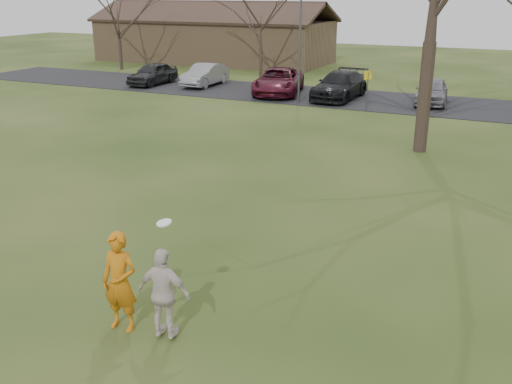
{
  "coord_description": "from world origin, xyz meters",
  "views": [
    {
      "loc": [
        5.44,
        -7.64,
        6.04
      ],
      "look_at": [
        0.0,
        4.0,
        1.5
      ],
      "focal_mm": 40.35,
      "sensor_mm": 36.0,
      "label": 1
    }
  ],
  "objects_px": {
    "player_defender": "(120,282)",
    "building": "(214,39)",
    "car_4": "(432,91)",
    "catching_play": "(164,294)",
    "car_3": "(340,85)",
    "car_1": "(205,75)",
    "car_2": "(278,81)",
    "car_0": "(153,74)",
    "lamp_post": "(300,30)"
  },
  "relations": [
    {
      "from": "car_0",
      "to": "player_defender",
      "type": "bearing_deg",
      "value": -56.3
    },
    {
      "from": "car_0",
      "to": "car_3",
      "type": "height_order",
      "value": "car_3"
    },
    {
      "from": "car_4",
      "to": "lamp_post",
      "type": "relative_size",
      "value": 0.66
    },
    {
      "from": "car_3",
      "to": "car_4",
      "type": "xyz_separation_m",
      "value": [
        5.08,
        0.65,
        -0.06
      ]
    },
    {
      "from": "car_1",
      "to": "lamp_post",
      "type": "xyz_separation_m",
      "value": [
        7.73,
        -2.98,
        3.22
      ]
    },
    {
      "from": "car_3",
      "to": "car_0",
      "type": "bearing_deg",
      "value": -177.32
    },
    {
      "from": "player_defender",
      "to": "car_4",
      "type": "distance_m",
      "value": 25.51
    },
    {
      "from": "car_4",
      "to": "car_2",
      "type": "bearing_deg",
      "value": 178.77
    },
    {
      "from": "player_defender",
      "to": "car_2",
      "type": "height_order",
      "value": "player_defender"
    },
    {
      "from": "player_defender",
      "to": "car_0",
      "type": "xyz_separation_m",
      "value": [
        -16.34,
        24.64,
        -0.21
      ]
    },
    {
      "from": "car_1",
      "to": "catching_play",
      "type": "distance_m",
      "value": 29.14
    },
    {
      "from": "car_2",
      "to": "player_defender",
      "type": "bearing_deg",
      "value": -87.09
    },
    {
      "from": "car_3",
      "to": "car_4",
      "type": "bearing_deg",
      "value": 9.16
    },
    {
      "from": "lamp_post",
      "to": "car_4",
      "type": "bearing_deg",
      "value": 22.2
    },
    {
      "from": "car_1",
      "to": "car_0",
      "type": "bearing_deg",
      "value": -164.5
    },
    {
      "from": "car_0",
      "to": "car_3",
      "type": "distance_m",
      "value": 12.85
    },
    {
      "from": "car_2",
      "to": "lamp_post",
      "type": "relative_size",
      "value": 0.88
    },
    {
      "from": "car_0",
      "to": "lamp_post",
      "type": "height_order",
      "value": "lamp_post"
    },
    {
      "from": "car_0",
      "to": "car_1",
      "type": "height_order",
      "value": "car_0"
    },
    {
      "from": "car_3",
      "to": "lamp_post",
      "type": "height_order",
      "value": "lamp_post"
    },
    {
      "from": "player_defender",
      "to": "lamp_post",
      "type": "xyz_separation_m",
      "value": [
        -5.2,
        22.69,
        3.0
      ]
    },
    {
      "from": "car_4",
      "to": "catching_play",
      "type": "bearing_deg",
      "value": -97.18
    },
    {
      "from": "car_0",
      "to": "catching_play",
      "type": "bearing_deg",
      "value": -54.77
    },
    {
      "from": "car_1",
      "to": "lamp_post",
      "type": "bearing_deg",
      "value": -22.3
    },
    {
      "from": "car_2",
      "to": "car_3",
      "type": "relative_size",
      "value": 1.05
    },
    {
      "from": "building",
      "to": "lamp_post",
      "type": "xyz_separation_m",
      "value": [
        14.0,
        -15.5,
        2.04
      ]
    },
    {
      "from": "car_0",
      "to": "car_2",
      "type": "xyz_separation_m",
      "value": [
        9.04,
        0.12,
        0.05
      ]
    },
    {
      "from": "car_2",
      "to": "car_4",
      "type": "height_order",
      "value": "car_2"
    },
    {
      "from": "car_3",
      "to": "building",
      "type": "relative_size",
      "value": 0.26
    },
    {
      "from": "car_0",
      "to": "car_2",
      "type": "height_order",
      "value": "car_2"
    },
    {
      "from": "car_2",
      "to": "building",
      "type": "bearing_deg",
      "value": 118.01
    },
    {
      "from": "car_1",
      "to": "car_3",
      "type": "height_order",
      "value": "car_3"
    },
    {
      "from": "catching_play",
      "to": "building",
      "type": "bearing_deg",
      "value": 117.82
    },
    {
      "from": "car_0",
      "to": "car_2",
      "type": "distance_m",
      "value": 9.04
    },
    {
      "from": "car_0",
      "to": "lamp_post",
      "type": "distance_m",
      "value": 11.76
    },
    {
      "from": "car_4",
      "to": "catching_play",
      "type": "height_order",
      "value": "catching_play"
    },
    {
      "from": "car_1",
      "to": "car_2",
      "type": "relative_size",
      "value": 0.78
    },
    {
      "from": "car_2",
      "to": "car_3",
      "type": "xyz_separation_m",
      "value": [
        3.81,
        0.05,
        -0.0
      ]
    },
    {
      "from": "car_0",
      "to": "car_2",
      "type": "bearing_deg",
      "value": 0.92
    },
    {
      "from": "car_4",
      "to": "lamp_post",
      "type": "bearing_deg",
      "value": -163.51
    },
    {
      "from": "player_defender",
      "to": "car_2",
      "type": "bearing_deg",
      "value": 102.06
    },
    {
      "from": "car_3",
      "to": "lamp_post",
      "type": "bearing_deg",
      "value": -126.87
    },
    {
      "from": "player_defender",
      "to": "car_3",
      "type": "distance_m",
      "value": 25.06
    },
    {
      "from": "catching_play",
      "to": "car_1",
      "type": "bearing_deg",
      "value": 118.41
    },
    {
      "from": "player_defender",
      "to": "building",
      "type": "bearing_deg",
      "value": 112.32
    },
    {
      "from": "car_1",
      "to": "car_2",
      "type": "distance_m",
      "value": 5.69
    },
    {
      "from": "car_0",
      "to": "car_1",
      "type": "distance_m",
      "value": 3.57
    },
    {
      "from": "player_defender",
      "to": "building",
      "type": "relative_size",
      "value": 0.09
    },
    {
      "from": "car_1",
      "to": "car_2",
      "type": "height_order",
      "value": "car_2"
    },
    {
      "from": "player_defender",
      "to": "car_3",
      "type": "xyz_separation_m",
      "value": [
        -3.49,
        24.81,
        -0.16
      ]
    }
  ]
}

